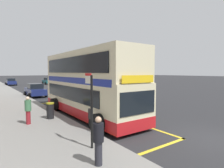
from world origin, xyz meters
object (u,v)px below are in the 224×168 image
parked_car_navy_kerbside (11,82)px  parked_car_navy_behind (35,90)px  double_decker_bus (87,86)px  pedestrian_further_back (98,139)px  bus_stop_sign (91,105)px  pedestrian_waiting_near_sign (28,109)px  litter_bin (50,111)px  parked_car_teal_ahead (48,81)px

parked_car_navy_kerbside → parked_car_navy_behind: bearing=92.4°
double_decker_bus → pedestrian_further_back: 7.29m
parked_car_navy_behind → bus_stop_sign: bearing=-98.7°
double_decker_bus → parked_car_navy_behind: double_decker_bus is taller
parked_car_navy_kerbside → pedestrian_further_back: pedestrian_further_back is taller
parked_car_navy_behind → pedestrian_waiting_near_sign: (-3.27, -12.89, 0.17)m
litter_bin → bus_stop_sign: bearing=-90.6°
bus_stop_sign → pedestrian_waiting_near_sign: (-1.32, 4.80, -0.83)m
parked_car_navy_kerbside → litter_bin: bearing=89.3°
pedestrian_waiting_near_sign → parked_car_navy_behind: bearing=75.8°
litter_bin → pedestrian_further_back: bearing=-94.4°
double_decker_bus → parked_car_navy_behind: (-0.64, 12.47, -1.26)m
parked_car_navy_kerbside → pedestrian_waiting_near_sign: (-3.28, -36.12, 0.17)m
double_decker_bus → litter_bin: size_ratio=10.19×
parked_car_navy_behind → parked_car_teal_ahead: same height
bus_stop_sign → parked_car_teal_ahead: (10.00, 40.20, -1.00)m
parked_car_teal_ahead → pedestrian_waiting_near_sign: bearing=-109.8°
double_decker_bus → litter_bin: (-2.54, 0.12, -1.42)m
pedestrian_waiting_near_sign → litter_bin: (1.37, 0.53, -0.33)m
double_decker_bus → parked_car_navy_behind: bearing=93.0°
parked_car_teal_ahead → litter_bin: 36.26m
double_decker_bus → parked_car_navy_kerbside: bearing=91.0°
parked_car_teal_ahead → pedestrian_further_back: size_ratio=2.73×
parked_car_teal_ahead → pedestrian_waiting_near_sign: pedestrian_waiting_near_sign is taller
bus_stop_sign → parked_car_navy_kerbside: bus_stop_sign is taller
pedestrian_waiting_near_sign → pedestrian_further_back: pedestrian_waiting_near_sign is taller
bus_stop_sign → double_decker_bus: bearing=63.5°
parked_car_navy_kerbside → parked_car_navy_behind: size_ratio=1.00×
pedestrian_further_back → litter_bin: size_ratio=1.54×
bus_stop_sign → parked_car_teal_ahead: bus_stop_sign is taller
parked_car_navy_kerbside → parked_car_teal_ahead: bearing=177.2°
parked_car_teal_ahead → parked_car_navy_behind: bearing=-111.7°
pedestrian_further_back → litter_bin: (0.51, 6.65, -0.32)m
parked_car_teal_ahead → litter_bin: size_ratio=4.19×
bus_stop_sign → parked_car_navy_behind: bearing=83.7°
double_decker_bus → pedestrian_waiting_near_sign: size_ratio=6.60×
parked_car_navy_behind → parked_car_teal_ahead: bearing=67.9°
parked_car_navy_behind → pedestrian_further_back: (-2.41, -19.01, 0.17)m
bus_stop_sign → parked_car_teal_ahead: bearing=76.0°
bus_stop_sign → litter_bin: size_ratio=2.86×
double_decker_bus → bus_stop_sign: bearing=-116.5°
parked_car_navy_behind → parked_car_teal_ahead: (8.05, 22.51, 0.00)m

